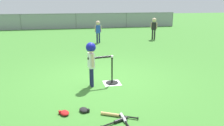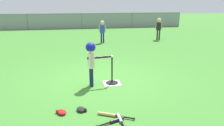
{
  "view_description": "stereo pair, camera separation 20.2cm",
  "coord_description": "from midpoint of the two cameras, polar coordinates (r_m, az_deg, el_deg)",
  "views": [
    {
      "loc": [
        -0.96,
        -5.82,
        2.1
      ],
      "look_at": [
        0.21,
        -0.33,
        0.55
      ],
      "focal_mm": 36.43,
      "sensor_mm": 36.0,
      "label": 1
    },
    {
      "loc": [
        -0.76,
        -5.85,
        2.1
      ],
      "look_at": [
        0.21,
        -0.33,
        0.55
      ],
      "focal_mm": 36.43,
      "sensor_mm": 36.0,
      "label": 2
    }
  ],
  "objects": [
    {
      "name": "fielder_deep_right",
      "position": [
        11.58,
        -1.95,
        8.61
      ],
      "size": [
        0.33,
        0.22,
        1.12
      ],
      "color": "#191E4C",
      "rests_on": "ground_plane"
    },
    {
      "name": "spare_bat_wood",
      "position": [
        4.37,
        0.95,
        -12.88
      ],
      "size": [
        0.66,
        0.39,
        0.06
      ],
      "color": "#DBB266",
      "rests_on": "ground_plane"
    },
    {
      "name": "ground_plane",
      "position": [
        6.26,
        -1.46,
        -4.16
      ],
      "size": [
        60.0,
        60.0,
        0.0
      ],
      "primitive_type": "plane",
      "color": "#3D7A2D"
    },
    {
      "name": "spare_bat_silver",
      "position": [
        4.21,
        3.55,
        -14.04
      ],
      "size": [
        0.08,
        0.61,
        0.06
      ],
      "color": "silver",
      "rests_on": "ground_plane"
    },
    {
      "name": "home_plate",
      "position": [
        5.99,
        0.97,
        -5.04
      ],
      "size": [
        0.44,
        0.44,
        0.01
      ],
      "primitive_type": "cube",
      "color": "white",
      "rests_on": "ground_plane"
    },
    {
      "name": "fielder_deep_left",
      "position": [
        12.78,
        12.11,
        9.1
      ],
      "size": [
        0.31,
        0.24,
        1.18
      ],
      "color": "#262626",
      "rests_on": "ground_plane"
    },
    {
      "name": "baseball_on_tee",
      "position": [
        5.78,
        1.0,
        1.63
      ],
      "size": [
        0.07,
        0.07,
        0.07
      ],
      "primitive_type": "sphere",
      "color": "white",
      "rests_on": "batting_tee"
    },
    {
      "name": "glove_tossed_aside",
      "position": [
        4.58,
        -6.49,
        -11.49
      ],
      "size": [
        0.22,
        0.25,
        0.07
      ],
      "color": "black",
      "rests_on": "ground_plane"
    },
    {
      "name": "batter_child",
      "position": [
        5.6,
        -4.23,
        1.96
      ],
      "size": [
        0.63,
        0.32,
        1.12
      ],
      "color": "#191E4C",
      "rests_on": "ground_plane"
    },
    {
      "name": "batting_tee",
      "position": [
        5.95,
        0.97,
        -4.1
      ],
      "size": [
        0.32,
        0.32,
        0.68
      ],
      "color": "black",
      "rests_on": "ground_plane"
    },
    {
      "name": "outfield_fence",
      "position": [
        17.88,
        -7.28,
        10.58
      ],
      "size": [
        16.06,
        0.06,
        1.15
      ],
      "color": "slate",
      "rests_on": "ground_plane"
    },
    {
      "name": "glove_near_bats",
      "position": [
        4.54,
        -11.27,
        -11.98
      ],
      "size": [
        0.22,
        0.26,
        0.07
      ],
      "color": "#B21919",
      "rests_on": "ground_plane"
    },
    {
      "name": "spare_bat_black",
      "position": [
        4.17,
        1.96,
        -14.34
      ],
      "size": [
        0.54,
        0.27,
        0.06
      ],
      "color": "black",
      "rests_on": "ground_plane"
    }
  ]
}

